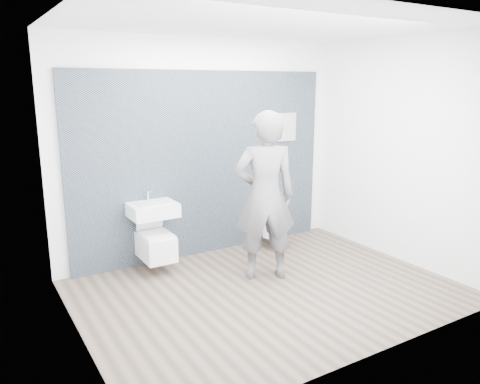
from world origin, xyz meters
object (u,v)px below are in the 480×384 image
toilet_square (156,245)px  washbasin (153,209)px  toilet_rounded (271,224)px  visitor (265,196)px

toilet_square → washbasin: bearing=90.0°
toilet_square → toilet_rounded: (1.68, -0.02, -0.00)m
toilet_square → visitor: (1.02, -0.84, 0.65)m
visitor → toilet_rounded: bearing=-106.3°
toilet_square → toilet_rounded: bearing=-0.8°
toilet_rounded → visitor: 1.24m
toilet_rounded → washbasin: bearing=177.7°
washbasin → toilet_square: size_ratio=0.81×
washbasin → toilet_rounded: (1.68, -0.07, -0.43)m
toilet_rounded → visitor: visitor is taller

